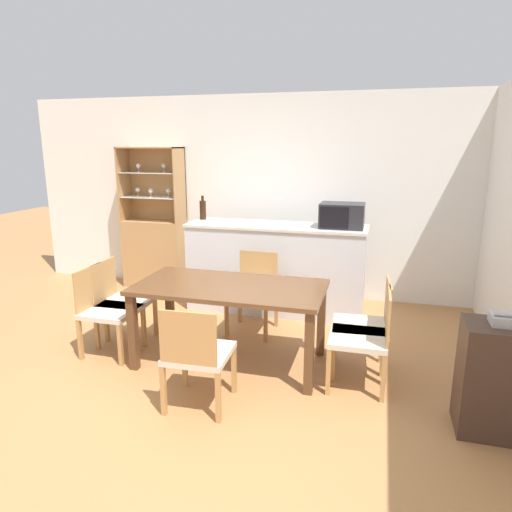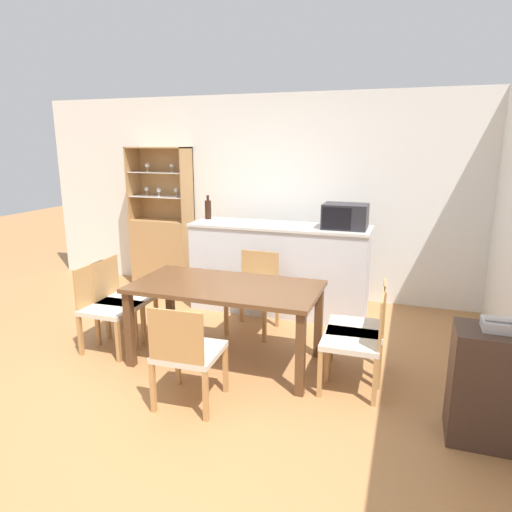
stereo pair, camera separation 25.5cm
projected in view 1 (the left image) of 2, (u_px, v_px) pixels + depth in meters
The scene contains 15 objects.
ground_plane at pixel (192, 386), 3.75m from camera, with size 18.00×18.00×0.00m, color #B27A47.
wall_back at pixel (270, 197), 5.91m from camera, with size 6.80×0.06×2.55m.
kitchen_counter at pixel (276, 268), 5.36m from camera, with size 2.07×0.60×1.04m.
display_cabinet at pixel (155, 245), 6.29m from camera, with size 0.84×0.36×1.90m.
dining_table at pixel (230, 295), 4.03m from camera, with size 1.66×0.84×0.73m.
dining_chair_side_left_far at pixel (121, 301), 4.50m from camera, with size 0.48×0.48×0.83m.
dining_chair_head_far at pixel (254, 291), 4.80m from camera, with size 0.47×0.47×0.83m.
dining_chair_head_near at pixel (197, 354), 3.37m from camera, with size 0.48×0.48×0.83m.
dining_chair_side_right_far at pixel (365, 325), 3.90m from camera, with size 0.49×0.49×0.83m.
dining_chair_side_left_near at pixel (107, 310), 4.27m from camera, with size 0.46×0.46×0.83m.
dining_chair_side_right_near at pixel (364, 337), 3.66m from camera, with size 0.46×0.46×0.83m.
microwave at pixel (342, 216), 5.01m from camera, with size 0.48×0.36×0.27m.
wine_bottle at pixel (203, 210), 5.57m from camera, with size 0.08×0.08×0.29m.
side_cabinet at pixel (503, 380), 3.07m from camera, with size 0.55×0.37×0.78m.
telephone at pixel (508, 320), 2.98m from camera, with size 0.22×0.17×0.10m.
Camera 1 is at (1.41, -3.13, 1.94)m, focal length 32.00 mm.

